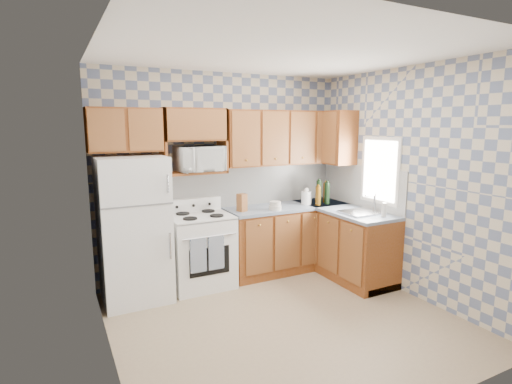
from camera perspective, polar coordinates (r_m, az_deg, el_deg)
floor at (r=4.42m, az=4.05°, el=-17.75°), size 3.40×3.40×0.00m
back_wall at (r=5.40m, az=-4.59°, el=2.35°), size 3.40×0.02×2.70m
right_wall at (r=5.07m, az=20.91°, el=1.27°), size 0.02×3.20×2.70m
backsplash_back at (r=5.58m, az=-0.73°, el=1.05°), size 2.60×0.02×0.56m
backsplash_right at (r=5.65m, az=14.74°, el=0.84°), size 0.02×1.60×0.56m
refrigerator at (r=4.81m, az=-17.07°, el=-5.13°), size 0.75×0.70×1.68m
stove_body at (r=5.14m, az=-7.94°, el=-8.40°), size 0.76×0.65×0.90m
cooktop at (r=5.02m, az=-8.06°, el=-3.45°), size 0.76×0.65×0.02m
backguard at (r=5.25m, az=-9.07°, el=-1.82°), size 0.76×0.08×0.17m
dish_towel_left at (r=4.76m, az=-8.23°, el=-8.94°), size 0.19×0.02×0.41m
dish_towel_right at (r=4.83m, az=-5.70°, el=-8.60°), size 0.19×0.02×0.41m
base_cabinets_back at (r=5.69m, az=4.45°, el=-6.63°), size 1.75×0.60×0.88m
base_cabinets_right at (r=5.63m, az=12.19°, el=-7.03°), size 0.60×1.60×0.88m
countertop_back at (r=5.58m, az=4.54°, el=-2.11°), size 1.77×0.63×0.04m
countertop_right at (r=5.51m, az=12.31°, el=-2.45°), size 0.63×1.60×0.04m
upper_cabinets_back at (r=5.59m, az=3.91°, el=7.74°), size 1.75×0.33×0.74m
upper_cabinets_fridge at (r=4.85m, az=-18.30°, el=8.42°), size 0.82×0.33×0.50m
upper_cabinets_right at (r=5.84m, az=10.90°, el=7.67°), size 0.33×0.70×0.74m
microwave_shelf at (r=5.07m, az=-8.80°, el=2.76°), size 0.80×0.33×0.03m
microwave at (r=5.06m, az=-8.10°, el=4.73°), size 0.60×0.43×0.32m
sink at (r=5.25m, az=14.79°, el=-2.86°), size 0.48×0.40×0.03m
window at (r=5.36m, az=17.30°, el=2.96°), size 0.02×0.66×0.86m
bottle_0 at (r=5.71m, az=8.96°, el=-0.04°), size 0.07×0.07×0.33m
bottle_1 at (r=5.72m, az=10.12°, el=-0.16°), size 0.07×0.07×0.31m
bottle_2 at (r=5.83m, az=9.91°, el=-0.08°), size 0.07×0.07×0.29m
bottle_3 at (r=5.61m, az=8.85°, el=-0.55°), size 0.07×0.07×0.26m
knife_block at (r=5.16m, az=-2.02°, el=-1.51°), size 0.13×0.13×0.23m
electric_kettle at (r=5.65m, az=7.22°, el=-0.84°), size 0.14×0.14×0.18m
food_containers at (r=5.26m, az=2.76°, el=-1.95°), size 0.17×0.17×0.11m
soap_bottle at (r=5.11m, az=17.83°, el=-2.42°), size 0.06×0.06×0.17m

